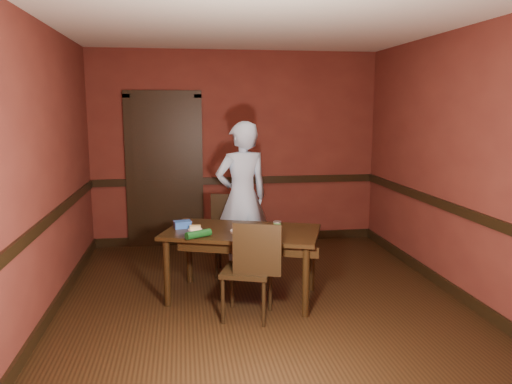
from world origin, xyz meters
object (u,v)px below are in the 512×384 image
object	(u,v)px
person	(242,197)
food_tub	(182,224)
chair_far	(233,235)
sandwich_plate	(243,230)
sauce_jar	(277,226)
chair_near	(247,269)
cheese_saucer	(195,228)
dining_table	(242,264)

from	to	relation	value
person	food_tub	distance (m)	0.99
chair_far	sandwich_plate	distance (m)	0.89
person	sauce_jar	size ratio (longest dim) A/B	18.39
chair_near	food_tub	world-z (taller)	chair_near
chair_near	cheese_saucer	distance (m)	0.76
sauce_jar	dining_table	bearing A→B (deg)	168.72
chair_near	food_tub	bearing A→B (deg)	-30.01
person	sandwich_plate	size ratio (longest dim) A/B	7.12
person	food_tub	bearing A→B (deg)	29.14
person	cheese_saucer	world-z (taller)	person
chair_near	sauce_jar	bearing A→B (deg)	-112.38
dining_table	sandwich_plate	bearing A→B (deg)	-72.29
dining_table	sandwich_plate	size ratio (longest dim) A/B	6.09
chair_far	sauce_jar	size ratio (longest dim) A/B	9.48
chair_far	food_tub	xyz separation A→B (m)	(-0.58, -0.59, 0.29)
person	sandwich_plate	world-z (taller)	person
chair_far	food_tub	size ratio (longest dim) A/B	4.72
sandwich_plate	food_tub	xyz separation A→B (m)	(-0.59, 0.26, 0.02)
chair_far	person	xyz separation A→B (m)	(0.11, 0.10, 0.43)
person	chair_near	bearing A→B (deg)	69.56
sandwich_plate	food_tub	world-z (taller)	food_tub
dining_table	sauce_jar	xyz separation A→B (m)	(0.34, -0.07, 0.40)
chair_far	food_tub	distance (m)	0.88
sandwich_plate	cheese_saucer	size ratio (longest dim) A/B	1.72
chair_far	sandwich_plate	bearing A→B (deg)	-79.13
dining_table	chair_far	xyz separation A→B (m)	(-0.01, 0.78, 0.10)
person	sauce_jar	xyz separation A→B (m)	(0.24, -0.94, -0.13)
sandwich_plate	sauce_jar	world-z (taller)	sauce_jar
dining_table	sandwich_plate	distance (m)	0.38
dining_table	sauce_jar	distance (m)	0.53
dining_table	cheese_saucer	xyz separation A→B (m)	(-0.46, 0.08, 0.37)
sauce_jar	chair_far	bearing A→B (deg)	112.60
chair_far	dining_table	bearing A→B (deg)	-78.95
cheese_saucer	chair_near	bearing A→B (deg)	-50.93
sandwich_plate	food_tub	distance (m)	0.64
sauce_jar	cheese_saucer	world-z (taller)	sauce_jar
person	cheese_saucer	bearing A→B (deg)	38.81
chair_near	sandwich_plate	distance (m)	0.48
chair_near	person	world-z (taller)	person
dining_table	chair_near	size ratio (longest dim) A/B	1.63
cheese_saucer	food_tub	distance (m)	0.17
sauce_jar	cheese_saucer	distance (m)	0.82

